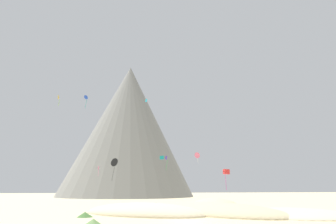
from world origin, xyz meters
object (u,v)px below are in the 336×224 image
at_px(kite_teal_low, 162,158).
at_px(kite_pink_low, 99,169).
at_px(bush_far_left, 232,206).
at_px(kite_indigo_low, 166,160).
at_px(bush_ridge_crest, 234,210).
at_px(kite_red_low, 226,172).
at_px(kite_gold_high, 59,97).
at_px(kite_rainbow_mid, 197,155).
at_px(rock_massif, 127,131).
at_px(bush_near_left, 85,215).
at_px(kite_black_low, 115,163).
at_px(bush_low_patch, 93,223).
at_px(bush_mid_center, 197,211).
at_px(kite_blue_high, 86,98).
at_px(kite_cyan_mid, 146,100).
at_px(bush_near_right, 156,205).

distance_m(kite_teal_low, kite_pink_low, 30.16).
xyz_separation_m(bush_far_left, kite_teal_low, (-11.68, 11.16, 10.03)).
height_order(bush_far_left, kite_indigo_low, kite_indigo_low).
height_order(bush_ridge_crest, kite_pink_low, kite_pink_low).
bearing_deg(kite_red_low, kite_gold_high, -113.95).
bearing_deg(kite_rainbow_mid, rock_massif, -16.51).
bearing_deg(bush_near_left, kite_black_low, 85.50).
bearing_deg(bush_low_patch, kite_gold_high, 106.32).
relative_size(bush_mid_center, bush_low_patch, 0.71).
bearing_deg(kite_blue_high, bush_near_left, 56.88).
bearing_deg(rock_massif, kite_blue_high, -102.54).
xyz_separation_m(kite_rainbow_mid, kite_blue_high, (-35.95, -17.64, 12.81)).
height_order(bush_low_patch, kite_pink_low, kite_pink_low).
relative_size(kite_red_low, kite_indigo_low, 1.10).
bearing_deg(kite_cyan_mid, bush_mid_center, 27.05).
bearing_deg(kite_black_low, kite_pink_low, 11.27).
bearing_deg(bush_mid_center, bush_near_right, 109.94).
bearing_deg(kite_teal_low, kite_cyan_mid, 42.98).
xyz_separation_m(bush_low_patch, kite_cyan_mid, (8.68, 33.64, 24.11)).
distance_m(bush_near_left, rock_massif, 99.58).
relative_size(bush_far_left, kite_gold_high, 0.78).
distance_m(bush_near_right, kite_cyan_mid, 24.98).
bearing_deg(bush_mid_center, bush_ridge_crest, -3.08).
distance_m(kite_teal_low, kite_red_low, 18.18).
height_order(bush_ridge_crest, kite_blue_high, kite_blue_high).
distance_m(kite_cyan_mid, kite_blue_high, 18.38).
distance_m(rock_massif, kite_gold_high, 55.74).
distance_m(bush_ridge_crest, bush_low_patch, 25.37).
height_order(bush_mid_center, kite_blue_high, kite_blue_high).
distance_m(bush_far_left, kite_red_low, 18.51).
bearing_deg(rock_massif, bush_near_right, -87.45).
bearing_deg(kite_rainbow_mid, bush_ridge_crest, 127.15).
bearing_deg(kite_indigo_low, kite_teal_low, -103.51).
bearing_deg(kite_rainbow_mid, bush_mid_center, 119.83).
xyz_separation_m(bush_mid_center, bush_near_right, (-4.70, 12.97, 0.25)).
relative_size(bush_far_left, kite_red_low, 0.53).
relative_size(kite_red_low, kite_blue_high, 1.39).
height_order(bush_low_patch, kite_blue_high, kite_blue_high).
relative_size(bush_far_left, kite_cyan_mid, 3.11).
relative_size(kite_pink_low, kite_red_low, 0.57).
bearing_deg(kite_indigo_low, bush_near_left, -113.49).
relative_size(kite_black_low, kite_cyan_mid, 7.70).
relative_size(bush_mid_center, kite_rainbow_mid, 0.45).
relative_size(bush_far_left, rock_massif, 0.03).
xyz_separation_m(rock_massif, kite_gold_high, (-22.73, -50.89, -0.59)).
relative_size(kite_indigo_low, kite_blue_high, 1.27).
xyz_separation_m(bush_low_patch, kite_gold_high, (-15.77, 53.86, 29.88)).
relative_size(kite_red_low, kite_gold_high, 1.47).
height_order(bush_mid_center, kite_black_low, kite_black_low).
bearing_deg(kite_black_low, kite_blue_high, 92.68).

